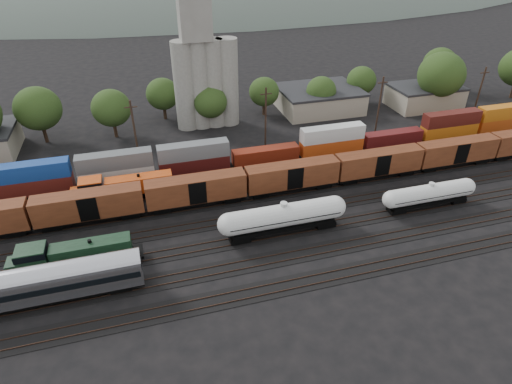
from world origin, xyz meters
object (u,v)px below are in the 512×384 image
object	(u,v)px
green_locomotive	(68,256)
grain_silo	(205,74)
tank_car_a	(283,217)
orange_locomotive	(121,187)
passenger_coach	(36,284)

from	to	relation	value
green_locomotive	grain_silo	xyz separation A→B (m)	(25.01, 41.00, 8.84)
tank_car_a	grain_silo	size ratio (longest dim) A/B	0.64
orange_locomotive	grain_silo	distance (m)	33.11
orange_locomotive	passenger_coach	bearing A→B (deg)	-115.05
green_locomotive	orange_locomotive	size ratio (longest dim) A/B	0.94
passenger_coach	orange_locomotive	bearing A→B (deg)	64.95
green_locomotive	orange_locomotive	xyz separation A→B (m)	(6.51, 15.00, 0.00)
tank_car_a	orange_locomotive	world-z (taller)	tank_car_a
tank_car_a	passenger_coach	bearing A→B (deg)	-170.77
grain_silo	orange_locomotive	bearing A→B (deg)	-125.43
green_locomotive	grain_silo	distance (m)	48.83
grain_silo	passenger_coach	bearing A→B (deg)	-121.19
tank_car_a	passenger_coach	xyz separation A→B (m)	(-30.78, -5.00, 0.32)
green_locomotive	grain_silo	world-z (taller)	grain_silo
green_locomotive	passenger_coach	world-z (taller)	passenger_coach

